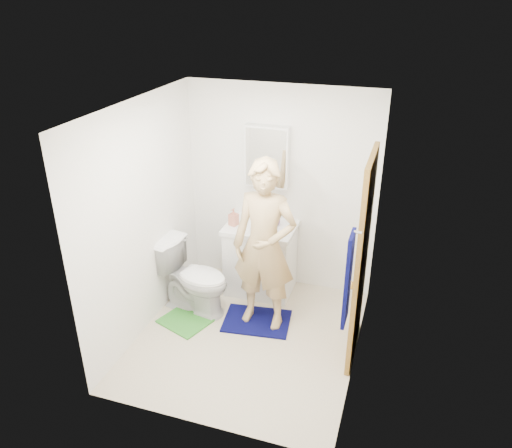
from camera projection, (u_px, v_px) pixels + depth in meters
The scene contains 22 objects.
floor at pixel (248, 338), 5.21m from camera, with size 2.20×2.40×0.02m, color beige.
ceiling at pixel (246, 106), 4.16m from camera, with size 2.20×2.40×0.02m, color white.
wall_back at pixel (281, 189), 5.72m from camera, with size 2.20×0.02×2.40m, color white.
wall_front at pixel (194, 307), 3.65m from camera, with size 2.20×0.02×2.40m, color white.
wall_left at pixel (142, 220), 4.99m from camera, with size 0.02×2.40×2.40m, color white.
wall_right at pixel (366, 253), 4.38m from camera, with size 0.02×2.40×2.40m, color white.
vanity_cabinet at pixel (261, 260), 5.86m from camera, with size 0.75×0.55×0.80m, color white.
countertop at pixel (261, 228), 5.67m from camera, with size 0.79×0.59×0.05m, color white.
sink_basin at pixel (261, 227), 5.67m from camera, with size 0.40×0.40×0.03m, color white.
faucet at pixel (265, 215), 5.79m from camera, with size 0.03×0.03×0.12m, color silver.
medicine_cabinet at pixel (267, 157), 5.53m from camera, with size 0.50×0.12×0.70m, color white.
mirror_panel at pixel (265, 158), 5.47m from camera, with size 0.46×0.01×0.66m, color white.
door at pixel (362, 261), 4.59m from camera, with size 0.05×0.80×2.05m, color #A6762D.
door_knob at pixel (352, 285), 4.36m from camera, with size 0.07×0.07×0.07m, color gold.
towel at pixel (348, 280), 3.89m from camera, with size 0.03×0.24×0.80m, color #070844.
towel_hook at pixel (358, 232), 3.69m from camera, with size 0.02×0.02×0.06m, color silver.
toilet at pixel (194, 277), 5.49m from camera, with size 0.46×0.81×0.83m, color white.
bath_mat at pixel (257, 321), 5.44m from camera, with size 0.71×0.51×0.02m, color #070844.
green_rug at pixel (185, 321), 5.44m from camera, with size 0.50×0.42×0.02m, color green.
soap_dispenser at pixel (234, 217), 5.64m from camera, with size 0.09×0.09×0.20m, color #C5735C.
toothbrush_cup at pixel (275, 222), 5.65m from camera, with size 0.11×0.11×0.09m, color #81418F.
man at pixel (264, 246), 5.04m from camera, with size 0.67×0.44×1.83m, color tan.
Camera 1 is at (1.37, -3.94, 3.33)m, focal length 35.00 mm.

